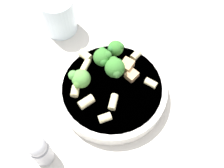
{
  "coord_description": "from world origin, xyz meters",
  "views": [
    {
      "loc": [
        -0.22,
        -0.15,
        0.52
      ],
      "look_at": [
        0.0,
        0.0,
        0.04
      ],
      "focal_mm": 45.0,
      "sensor_mm": 36.0,
      "label": 1
    }
  ],
  "objects_px": {
    "rigatoni_6": "(75,91)",
    "chicken_chunk_1": "(132,75)",
    "rigatoni_1": "(86,102)",
    "rigatoni_4": "(105,118)",
    "rigatoni_5": "(85,55)",
    "broccoli_floret_3": "(80,79)",
    "rigatoni_0": "(137,56)",
    "rigatoni_7": "(86,66)",
    "broccoli_floret_1": "(115,68)",
    "rigatoni_3": "(113,102)",
    "chicken_chunk_0": "(125,64)",
    "pepper_shaker": "(40,150)",
    "rigatoni_2": "(151,83)",
    "broccoli_floret_0": "(103,57)",
    "broccoli_floret_2": "(116,48)",
    "pasta_bowl": "(112,89)",
    "drinking_glass": "(59,17)"
  },
  "relations": [
    {
      "from": "broccoli_floret_0",
      "to": "rigatoni_6",
      "type": "bearing_deg",
      "value": 176.05
    },
    {
      "from": "broccoli_floret_0",
      "to": "rigatoni_2",
      "type": "relative_size",
      "value": 1.92
    },
    {
      "from": "chicken_chunk_1",
      "to": "rigatoni_5",
      "type": "bearing_deg",
      "value": 99.05
    },
    {
      "from": "rigatoni_0",
      "to": "rigatoni_6",
      "type": "relative_size",
      "value": 1.02
    },
    {
      "from": "broccoli_floret_2",
      "to": "rigatoni_1",
      "type": "xyz_separation_m",
      "value": [
        -0.12,
        -0.02,
        -0.02
      ]
    },
    {
      "from": "broccoli_floret_1",
      "to": "rigatoni_4",
      "type": "height_order",
      "value": "broccoli_floret_1"
    },
    {
      "from": "rigatoni_6",
      "to": "rigatoni_3",
      "type": "bearing_deg",
      "value": -72.01
    },
    {
      "from": "rigatoni_0",
      "to": "rigatoni_1",
      "type": "height_order",
      "value": "rigatoni_1"
    },
    {
      "from": "pasta_bowl",
      "to": "rigatoni_5",
      "type": "relative_size",
      "value": 8.54
    },
    {
      "from": "rigatoni_4",
      "to": "rigatoni_5",
      "type": "xyz_separation_m",
      "value": [
        0.09,
        0.11,
        0.0
      ]
    },
    {
      "from": "rigatoni_3",
      "to": "chicken_chunk_0",
      "type": "bearing_deg",
      "value": 18.84
    },
    {
      "from": "rigatoni_1",
      "to": "pepper_shaker",
      "type": "height_order",
      "value": "pepper_shaker"
    },
    {
      "from": "rigatoni_3",
      "to": "rigatoni_4",
      "type": "distance_m",
      "value": 0.04
    },
    {
      "from": "broccoli_floret_3",
      "to": "rigatoni_0",
      "type": "height_order",
      "value": "broccoli_floret_3"
    },
    {
      "from": "broccoli_floret_0",
      "to": "rigatoni_2",
      "type": "xyz_separation_m",
      "value": [
        0.02,
        -0.1,
        -0.02
      ]
    },
    {
      "from": "rigatoni_0",
      "to": "rigatoni_3",
      "type": "height_order",
      "value": "same"
    },
    {
      "from": "broccoli_floret_1",
      "to": "chicken_chunk_1",
      "type": "bearing_deg",
      "value": -62.26
    },
    {
      "from": "rigatoni_2",
      "to": "rigatoni_6",
      "type": "distance_m",
      "value": 0.15
    },
    {
      "from": "rigatoni_7",
      "to": "chicken_chunk_0",
      "type": "relative_size",
      "value": 1.13
    },
    {
      "from": "rigatoni_2",
      "to": "pepper_shaker",
      "type": "height_order",
      "value": "pepper_shaker"
    },
    {
      "from": "broccoli_floret_0",
      "to": "broccoli_floret_1",
      "type": "height_order",
      "value": "same"
    },
    {
      "from": "rigatoni_0",
      "to": "rigatoni_1",
      "type": "distance_m",
      "value": 0.15
    },
    {
      "from": "rigatoni_1",
      "to": "rigatoni_4",
      "type": "bearing_deg",
      "value": -96.42
    },
    {
      "from": "rigatoni_4",
      "to": "chicken_chunk_0",
      "type": "xyz_separation_m",
      "value": [
        0.12,
        0.03,
        0.0
      ]
    },
    {
      "from": "pepper_shaker",
      "to": "rigatoni_6",
      "type": "bearing_deg",
      "value": 10.8
    },
    {
      "from": "rigatoni_2",
      "to": "rigatoni_5",
      "type": "xyz_separation_m",
      "value": [
        -0.02,
        0.15,
        0.0
      ]
    },
    {
      "from": "broccoli_floret_2",
      "to": "rigatoni_2",
      "type": "xyz_separation_m",
      "value": [
        -0.02,
        -0.1,
        -0.02
      ]
    },
    {
      "from": "rigatoni_6",
      "to": "drinking_glass",
      "type": "height_order",
      "value": "drinking_glass"
    },
    {
      "from": "pasta_bowl",
      "to": "rigatoni_7",
      "type": "distance_m",
      "value": 0.07
    },
    {
      "from": "rigatoni_2",
      "to": "drinking_glass",
      "type": "bearing_deg",
      "value": 84.12
    },
    {
      "from": "drinking_glass",
      "to": "rigatoni_2",
      "type": "bearing_deg",
      "value": -95.88
    },
    {
      "from": "rigatoni_1",
      "to": "chicken_chunk_1",
      "type": "distance_m",
      "value": 0.11
    },
    {
      "from": "broccoli_floret_3",
      "to": "rigatoni_7",
      "type": "distance_m",
      "value": 0.04
    },
    {
      "from": "broccoli_floret_3",
      "to": "rigatoni_6",
      "type": "distance_m",
      "value": 0.03
    },
    {
      "from": "rigatoni_2",
      "to": "pepper_shaker",
      "type": "bearing_deg",
      "value": 159.16
    },
    {
      "from": "pasta_bowl",
      "to": "rigatoni_2",
      "type": "height_order",
      "value": "rigatoni_2"
    },
    {
      "from": "pasta_bowl",
      "to": "pepper_shaker",
      "type": "bearing_deg",
      "value": 171.74
    },
    {
      "from": "rigatoni_5",
      "to": "rigatoni_6",
      "type": "distance_m",
      "value": 0.09
    },
    {
      "from": "broccoli_floret_2",
      "to": "drinking_glass",
      "type": "height_order",
      "value": "drinking_glass"
    },
    {
      "from": "pasta_bowl",
      "to": "rigatoni_4",
      "type": "relative_size",
      "value": 9.56
    },
    {
      "from": "broccoli_floret_2",
      "to": "drinking_glass",
      "type": "bearing_deg",
      "value": 87.13
    },
    {
      "from": "rigatoni_1",
      "to": "chicken_chunk_0",
      "type": "height_order",
      "value": "chicken_chunk_0"
    },
    {
      "from": "rigatoni_6",
      "to": "rigatoni_4",
      "type": "bearing_deg",
      "value": -98.1
    },
    {
      "from": "broccoli_floret_3",
      "to": "rigatoni_1",
      "type": "distance_m",
      "value": 0.05
    },
    {
      "from": "rigatoni_7",
      "to": "broccoli_floret_0",
      "type": "bearing_deg",
      "value": -45.78
    },
    {
      "from": "rigatoni_6",
      "to": "chicken_chunk_1",
      "type": "relative_size",
      "value": 0.91
    },
    {
      "from": "broccoli_floret_3",
      "to": "chicken_chunk_1",
      "type": "distance_m",
      "value": 0.1
    },
    {
      "from": "chicken_chunk_0",
      "to": "pasta_bowl",
      "type": "bearing_deg",
      "value": -175.16
    },
    {
      "from": "rigatoni_0",
      "to": "drinking_glass",
      "type": "distance_m",
      "value": 0.2
    },
    {
      "from": "broccoli_floret_0",
      "to": "rigatoni_5",
      "type": "height_order",
      "value": "broccoli_floret_0"
    }
  ]
}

